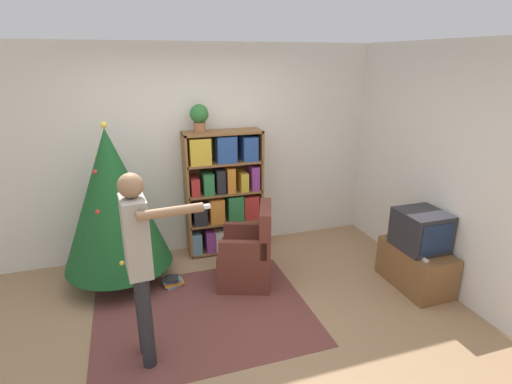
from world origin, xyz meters
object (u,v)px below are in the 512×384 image
standing_person (139,255)px  potted_plant (199,116)px  bookshelf (225,193)px  television (421,230)px  armchair (248,256)px  christmas_tree (113,200)px

standing_person → potted_plant: 2.11m
bookshelf → standing_person: (-1.11, -1.76, 0.18)m
bookshelf → potted_plant: size_ratio=4.79×
television → bookshelf: bearing=139.9°
armchair → bookshelf: bearing=-156.9°
standing_person → christmas_tree: bearing=-176.4°
television → armchair: (-1.74, 0.64, -0.35)m
standing_person → potted_plant: potted_plant is taller
television → armchair: armchair is taller
armchair → christmas_tree: bearing=-89.5°
television → christmas_tree: christmas_tree is taller
christmas_tree → television: bearing=-19.9°
television → potted_plant: 2.78m
christmas_tree → standing_person: (0.21, -1.37, -0.01)m
christmas_tree → potted_plant: (1.04, 0.40, 0.79)m
bookshelf → armchair: 0.99m
christmas_tree → armchair: bearing=-19.6°
potted_plant → christmas_tree: bearing=-159.1°
bookshelf → television: (1.79, -1.50, -0.12)m
standing_person → armchair: bearing=122.6°
television → potted_plant: size_ratio=1.49×
christmas_tree → standing_person: 1.39m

